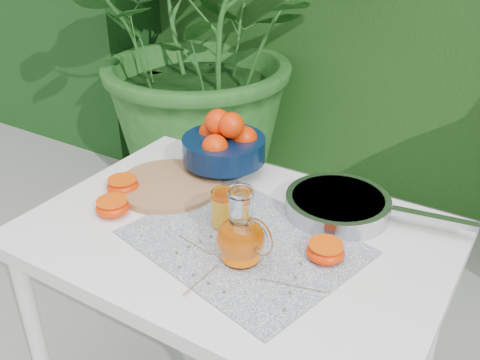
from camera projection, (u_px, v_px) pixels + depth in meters
The scene contains 10 objects.
potted_plant_left at pixel (209, 35), 2.70m from camera, with size 1.65×1.65×1.65m, color #215B1F.
white_table at pixel (236, 257), 1.34m from camera, with size 1.00×0.70×0.75m.
placemat at pixel (244, 242), 1.25m from camera, with size 0.50×0.39×0.00m, color #0B1C42.
cutting_board at pixel (169, 185), 1.47m from camera, with size 0.29×0.29×0.02m, color #9B6C46.
fruit_bowl at pixel (224, 144), 1.53m from camera, with size 0.27×0.27×0.19m.
juice_pitcher at pixel (241, 236), 1.16m from camera, with size 0.16×0.14×0.18m.
juice_tumbler at pixel (225, 209), 1.29m from camera, with size 0.07×0.07×0.09m.
saute_pan at pixel (339, 204), 1.35m from camera, with size 0.48×0.30×0.05m.
orange_halves at pixel (180, 212), 1.33m from camera, with size 0.70×0.22×0.04m.
thyme_sprigs at pixel (230, 269), 1.15m from camera, with size 0.38×0.22×0.01m.
Camera 1 is at (0.56, -0.97, 1.48)m, focal length 40.00 mm.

